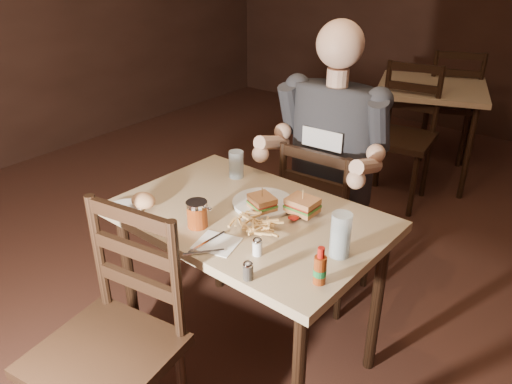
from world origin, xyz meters
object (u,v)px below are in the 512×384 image
Objects in this scene: syrup_dispenser at (197,214)px; hot_sauce at (320,266)px; main_table at (249,232)px; diner at (330,130)px; chair_near at (104,355)px; glass_right at (341,235)px; dinner_plate at (263,204)px; side_plate at (125,210)px; glass_left at (236,164)px; bg_chair_near at (399,138)px; bg_chair_far at (450,104)px; chair_far at (328,220)px; bg_table at (431,97)px.

hot_sauce is at bearing 0.02° from syrup_dispenser.
syrup_dispenser is (-0.10, -0.20, 0.15)m from main_table.
main_table is at bearing -95.43° from diner.
chair_near is 0.93m from glass_right.
diner is at bearing 87.28° from main_table.
dinner_plate is 0.58m from side_plate.
chair_near is 0.60m from syrup_dispenser.
syrup_dispenser is at bearing -68.75° from glass_left.
bg_chair_near reaches higher than chair_near.
bg_chair_far is at bearing 91.17° from diner.
diner is 6.67× the size of side_plate.
dinner_plate is (0.14, -2.92, 0.29)m from bg_chair_far.
side_plate is at bearing -104.78° from bg_chair_near.
side_plate is at bearing 61.72° from chair_far.
syrup_dispenser is at bearing -115.41° from main_table.
diner reaches higher than side_plate.
diner reaches higher than chair_near.
bg_table is 2.23m from glass_left.
side_plate is at bearing 65.01° from bg_chair_far.
chair_far is at bearing 64.43° from side_plate.
chair_far is at bearing 53.16° from glass_left.
bg_table is 9.36× the size of syrup_dispenser.
syrup_dispenser is at bearing -108.27° from dinner_plate.
main_table is at bearing -91.35° from dinner_plate.
hot_sauce is (0.74, -0.47, 0.00)m from glass_left.
chair_far is at bearing -84.92° from bg_table.
bg_chair_near is 3.95× the size of dinner_plate.
hot_sauce is 0.57m from syrup_dispenser.
diner is 0.47m from glass_left.
glass_right is at bearing -76.93° from bg_table.
glass_left is at bearing 74.26° from side_plate.
bg_table is at bearing 86.57° from glass_left.
hot_sauce is (0.03, -0.18, -0.02)m from glass_right.
bg_chair_far is at bearing 87.25° from glass_left.
bg_chair_near is 1.42m from diner.
chair_far is 1.29m from bg_chair_near.
side_plate reaches higher than main_table.
diner reaches higher than dinner_plate.
chair_near is (0.05, -3.17, -0.19)m from bg_table.
syrup_dispenser is at bearing -96.31° from bg_chair_near.
side_plate is at bearing 121.32° from chair_near.
chair_far is 0.63m from dinner_plate.
chair_far is 6.70× the size of hot_sauce.
chair_near is at bearing 82.41° from chair_far.
diner is at bearing 83.04° from syrup_dispenser.
hot_sauce is at bearing -24.99° from main_table.
bg_chair_far is (-0.05, 3.72, 0.00)m from chair_near.
glass_left is (-0.29, -0.39, 0.38)m from chair_far.
hot_sauce is 0.90m from side_plate.
bg_table is 3.17m from chair_near.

